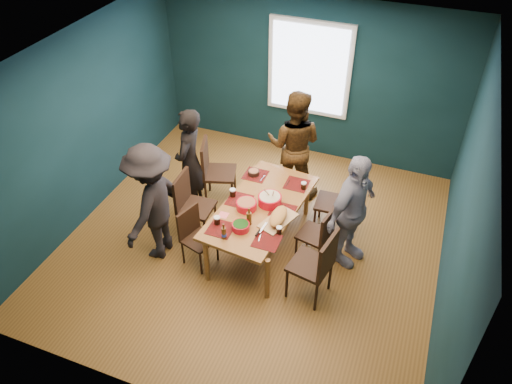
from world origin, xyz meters
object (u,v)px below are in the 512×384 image
chair_right_far (339,199)px  chair_right_near (318,262)px  chair_left_mid (190,201)px  bowl_salad (246,205)px  person_far_left (190,163)px  bowl_dumpling (270,200)px  person_near_left (152,203)px  chair_left_near (194,232)px  dining_table (261,209)px  chair_right_mid (320,232)px  bowl_herbs (241,226)px  cutting_board (278,217)px  person_right (352,212)px  chair_left_far (213,167)px  person_back (294,144)px

chair_right_far → chair_right_near: (0.06, -1.30, 0.04)m
chair_left_mid → bowl_salad: 0.87m
person_far_left → bowl_dumpling: 1.35m
chair_left_mid → person_near_left: size_ratio=0.58×
chair_left_mid → chair_left_near: 0.55m
dining_table → bowl_salad: 0.23m
chair_right_far → person_near_left: size_ratio=0.56×
chair_left_mid → bowl_salad: size_ratio=3.66×
chair_right_mid → person_far_left: size_ratio=0.52×
person_far_left → bowl_herbs: (1.15, -0.90, -0.08)m
bowl_dumpling → cutting_board: 0.36m
chair_right_mid → bowl_herbs: size_ratio=3.91×
dining_table → chair_right_far: (0.90, 0.68, -0.08)m
chair_right_far → person_right: size_ratio=0.58×
chair_left_near → chair_right_far: size_ratio=0.87×
chair_left_far → person_back: person_back is taller
chair_left_far → chair_right_mid: chair_left_far is taller
bowl_herbs → dining_table: bearing=82.4°
person_back → person_near_left: size_ratio=1.02×
chair_right_near → bowl_herbs: chair_right_near is taller
chair_left_near → chair_right_near: chair_right_near is taller
chair_right_near → person_right: (0.21, 0.79, 0.22)m
dining_table → chair_left_far: 1.23m
dining_table → bowl_salad: (-0.15, -0.12, 0.13)m
chair_left_mid → bowl_salad: (0.84, -0.01, 0.19)m
chair_left_mid → person_far_left: 0.60m
person_far_left → bowl_dumpling: person_far_left is taller
chair_left_near → person_back: size_ratio=0.48×
chair_left_mid → chair_right_near: bearing=-16.7°
chair_left_near → person_right: 2.04m
chair_left_near → person_right: (1.87, 0.74, 0.34)m
chair_right_mid → chair_right_near: size_ratio=0.84×
cutting_board → person_far_left: bearing=179.4°
person_near_left → bowl_herbs: size_ratio=7.68×
bowl_dumpling → chair_right_mid: bearing=-6.0°
bowl_dumpling → person_far_left: bearing=167.2°
dining_table → chair_left_mid: chair_left_mid is taller
chair_right_near → bowl_salad: (-1.11, 0.50, 0.16)m
dining_table → chair_right_near: chair_right_near is taller
dining_table → chair_right_near: bearing=-27.0°
dining_table → person_far_left: person_far_left is taller
dining_table → chair_left_far: size_ratio=1.88×
chair_right_near → bowl_dumpling: (-0.86, 0.70, 0.17)m
person_far_left → person_near_left: bearing=-8.7°
person_far_left → dining_table: bearing=66.0°
dining_table → bowl_dumpling: size_ratio=6.21×
person_right → bowl_salad: 1.35m
chair_left_near → chair_right_mid: chair_right_mid is taller
person_far_left → bowl_salad: size_ratio=6.22×
chair_left_near → person_far_left: bearing=135.6°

